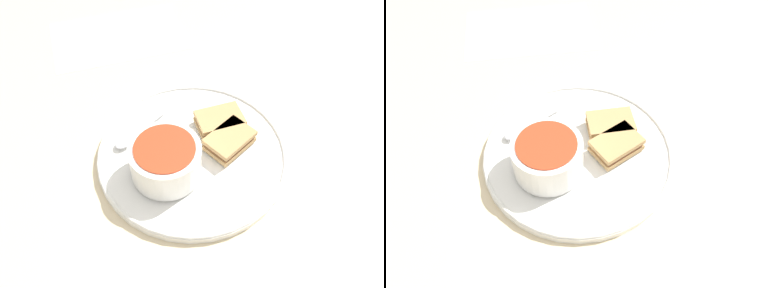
# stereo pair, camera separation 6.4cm
# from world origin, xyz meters

# --- Properties ---
(ground_plane) EXTENTS (2.40, 2.40, 0.00)m
(ground_plane) POSITION_xyz_m (0.00, 0.00, 0.00)
(ground_plane) COLOR beige
(plate) EXTENTS (0.33, 0.33, 0.02)m
(plate) POSITION_xyz_m (0.00, 0.00, 0.01)
(plate) COLOR white
(plate) RESTS_ON ground_plane
(soup_bowl) EXTENTS (0.12, 0.12, 0.06)m
(soup_bowl) POSITION_xyz_m (-0.05, 0.04, 0.05)
(soup_bowl) COLOR white
(soup_bowl) RESTS_ON plate
(spoon) EXTENTS (0.10, 0.09, 0.01)m
(spoon) POSITION_xyz_m (0.02, 0.11, 0.02)
(spoon) COLOR silver
(spoon) RESTS_ON plate
(sandwich_half_near) EXTENTS (0.10, 0.10, 0.03)m
(sandwich_half_near) POSITION_xyz_m (0.01, -0.06, 0.03)
(sandwich_half_near) COLOR tan
(sandwich_half_near) RESTS_ON plate
(sandwich_half_far) EXTENTS (0.08, 0.10, 0.03)m
(sandwich_half_far) POSITION_xyz_m (0.06, -0.05, 0.03)
(sandwich_half_far) COLOR tan
(sandwich_half_far) RESTS_ON plate
(menu_sheet) EXTENTS (0.28, 0.35, 0.00)m
(menu_sheet) POSITION_xyz_m (0.35, 0.18, 0.00)
(menu_sheet) COLOR white
(menu_sheet) RESTS_ON ground_plane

